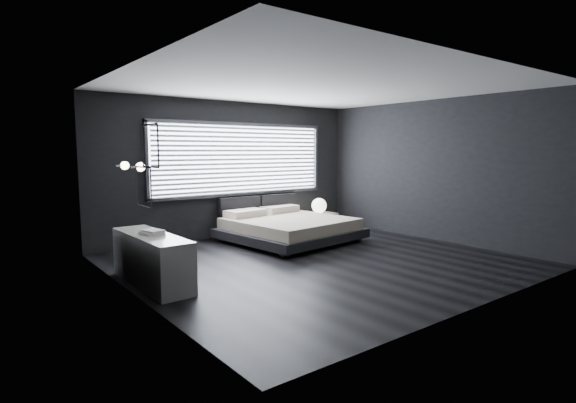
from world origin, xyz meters
TOP-DOWN VIEW (x-y plane):
  - room at (0.00, 0.00)m, footprint 6.04×6.00m
  - window at (0.20, 2.70)m, footprint 4.14×0.09m
  - headboard at (0.58, 2.64)m, footprint 1.96×0.16m
  - sconce_near at (-2.88, 0.05)m, footprint 0.18×0.11m
  - sconce_far at (-2.88, 0.65)m, footprint 0.18×0.11m
  - wall_art_upper at (-2.98, -0.55)m, footprint 0.01×0.48m
  - wall_art_lower at (-2.98, -0.30)m, footprint 0.01×0.48m
  - bed at (0.58, 1.59)m, footprint 2.54×2.45m
  - nightstand at (1.98, 2.22)m, footprint 0.65×0.55m
  - orb_lamp at (1.95, 2.24)m, footprint 0.34×0.34m
  - dresser at (-2.65, 0.40)m, footprint 0.52×1.71m
  - book_stack at (-2.63, 0.40)m, footprint 0.27×0.34m

SIDE VIEW (x-z plane):
  - nightstand at x=1.98m, z-range 0.00..0.37m
  - bed at x=0.58m, z-range -0.02..0.58m
  - dresser at x=-2.65m, z-range 0.00..0.68m
  - orb_lamp at x=1.95m, z-range 0.37..0.71m
  - headboard at x=0.58m, z-range 0.31..0.83m
  - book_stack at x=-2.63m, z-range 0.68..0.74m
  - wall_art_lower at x=-2.98m, z-range 1.14..1.62m
  - room at x=0.00m, z-range 0.00..2.80m
  - sconce_near at x=-2.88m, z-range 1.55..1.66m
  - sconce_far at x=-2.88m, z-range 1.55..1.66m
  - window at x=0.20m, z-range 0.85..2.37m
  - wall_art_upper at x=-2.98m, z-range 1.61..2.09m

